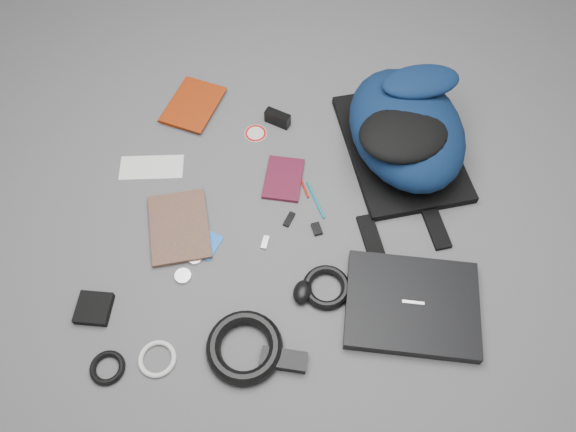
# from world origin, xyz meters

# --- Properties ---
(ground) EXTENTS (4.00, 4.00, 0.00)m
(ground) POSITION_xyz_m (0.00, 0.00, 0.00)
(ground) COLOR #4F4F51
(ground) RESTS_ON ground
(backpack) EXTENTS (0.52, 0.63, 0.23)m
(backpack) POSITION_xyz_m (0.36, 0.30, 0.11)
(backpack) COLOR black
(backpack) RESTS_ON ground
(laptop) EXTENTS (0.38, 0.31, 0.04)m
(laptop) POSITION_xyz_m (0.37, -0.27, 0.02)
(laptop) COLOR black
(laptop) RESTS_ON ground
(textbook_red) EXTENTS (0.22, 0.26, 0.02)m
(textbook_red) POSITION_xyz_m (-0.45, 0.46, 0.01)
(textbook_red) COLOR maroon
(textbook_red) RESTS_ON ground
(comic_book) EXTENTS (0.24, 0.29, 0.02)m
(comic_book) POSITION_xyz_m (-0.42, -0.08, 0.01)
(comic_book) COLOR #A95D0C
(comic_book) RESTS_ON ground
(envelope) EXTENTS (0.22, 0.12, 0.00)m
(envelope) POSITION_xyz_m (-0.47, 0.16, 0.00)
(envelope) COLOR silver
(envelope) RESTS_ON ground
(dvd_case) EXTENTS (0.13, 0.17, 0.01)m
(dvd_case) POSITION_xyz_m (-0.03, 0.15, 0.01)
(dvd_case) COLOR #3C0B1A
(dvd_case) RESTS_ON ground
(compact_camera) EXTENTS (0.09, 0.06, 0.05)m
(compact_camera) POSITION_xyz_m (-0.06, 0.39, 0.02)
(compact_camera) COLOR black
(compact_camera) RESTS_ON ground
(sticker_disc) EXTENTS (0.10, 0.10, 0.00)m
(sticker_disc) POSITION_xyz_m (-0.14, 0.33, 0.00)
(sticker_disc) COLOR silver
(sticker_disc) RESTS_ON ground
(pen_teal) EXTENTS (0.07, 0.14, 0.01)m
(pen_teal) POSITION_xyz_m (0.08, 0.08, 0.00)
(pen_teal) COLOR #0E6F80
(pen_teal) RESTS_ON ground
(pen_red) EXTENTS (0.05, 0.12, 0.01)m
(pen_red) POSITION_xyz_m (0.04, 0.14, 0.00)
(pen_red) COLOR #A81A0C
(pen_red) RESTS_ON ground
(id_badge) EXTENTS (0.09, 0.11, 0.00)m
(id_badge) POSITION_xyz_m (-0.24, -0.11, 0.00)
(id_badge) COLOR blue
(id_badge) RESTS_ON ground
(usb_black) EXTENTS (0.04, 0.06, 0.01)m
(usb_black) POSITION_xyz_m (0.00, -0.00, 0.00)
(usb_black) COLOR black
(usb_black) RESTS_ON ground
(usb_silver) EXTENTS (0.02, 0.05, 0.01)m
(usb_silver) POSITION_xyz_m (-0.06, -0.09, 0.00)
(usb_silver) COLOR #BDBDBF
(usb_silver) RESTS_ON ground
(key_fob) EXTENTS (0.04, 0.05, 0.01)m
(key_fob) POSITION_xyz_m (0.09, -0.03, 0.01)
(key_fob) COLOR black
(key_fob) RESTS_ON ground
(mouse) EXTENTS (0.07, 0.08, 0.04)m
(mouse) POSITION_xyz_m (0.06, -0.25, 0.02)
(mouse) COLOR black
(mouse) RESTS_ON ground
(headphone_left) EXTENTS (0.06, 0.06, 0.01)m
(headphone_left) POSITION_xyz_m (-0.29, -0.22, 0.01)
(headphone_left) COLOR silver
(headphone_left) RESTS_ON ground
(headphone_right) EXTENTS (0.04, 0.04, 0.01)m
(headphone_right) POSITION_xyz_m (-0.27, -0.16, 0.01)
(headphone_right) COLOR silver
(headphone_right) RESTS_ON ground
(cable_coil) EXTENTS (0.17, 0.17, 0.03)m
(cable_coil) POSITION_xyz_m (0.13, -0.23, 0.01)
(cable_coil) COLOR black
(cable_coil) RESTS_ON ground
(power_brick) EXTENTS (0.13, 0.06, 0.03)m
(power_brick) POSITION_xyz_m (0.02, -0.45, 0.02)
(power_brick) COLOR black
(power_brick) RESTS_ON ground
(power_cord_coil) EXTENTS (0.25, 0.25, 0.04)m
(power_cord_coil) POSITION_xyz_m (-0.09, -0.42, 0.02)
(power_cord_coil) COLOR black
(power_cord_coil) RESTS_ON ground
(pouch) EXTENTS (0.10, 0.10, 0.02)m
(pouch) POSITION_xyz_m (-0.53, -0.34, 0.01)
(pouch) COLOR black
(pouch) RESTS_ON ground
(earbud_coil) EXTENTS (0.12, 0.12, 0.02)m
(earbud_coil) POSITION_xyz_m (-0.45, -0.50, 0.01)
(earbud_coil) COLOR black
(earbud_coil) RESTS_ON ground
(white_cable_coil) EXTENTS (0.13, 0.13, 0.01)m
(white_cable_coil) POSITION_xyz_m (-0.32, -0.47, 0.01)
(white_cable_coil) COLOR silver
(white_cable_coil) RESTS_ON ground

